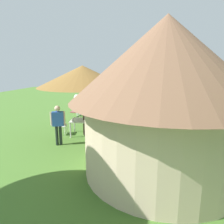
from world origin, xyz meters
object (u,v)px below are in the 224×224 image
object	(u,v)px
zebra_by_umbrella	(129,103)
zebra_nearest_camera	(88,101)
thatched_hut	(164,91)
guest_beside_umbrella	(58,122)
patio_chair_west_end	(108,124)
shade_umbrella	(83,76)
patio_dining_table	(84,122)
patio_chair_near_lawn	(60,124)
standing_watcher	(177,105)

from	to	relation	value
zebra_by_umbrella	zebra_nearest_camera	bearing A→B (deg)	-27.66
thatched_hut	guest_beside_umbrella	size ratio (longest dim) A/B	3.32
thatched_hut	patio_chair_west_end	distance (m)	4.47
shade_umbrella	patio_dining_table	size ratio (longest dim) A/B	2.92
thatched_hut	patio_chair_near_lawn	size ratio (longest dim) A/B	6.22
standing_watcher	zebra_nearest_camera	bearing A→B (deg)	58.38
patio_dining_table	zebra_nearest_camera	distance (m)	3.64
patio_chair_west_end	shade_umbrella	bearing A→B (deg)	90.00
shade_umbrella	patio_chair_near_lawn	bearing A→B (deg)	13.32
zebra_by_umbrella	guest_beside_umbrella	bearing A→B (deg)	34.53
patio_dining_table	standing_watcher	distance (m)	5.62
patio_chair_near_lawn	patio_chair_west_end	xyz separation A→B (m)	(-2.22, -0.62, 0.00)
standing_watcher	zebra_nearest_camera	distance (m)	5.47
shade_umbrella	patio_chair_west_end	size ratio (longest dim) A/B	4.56
thatched_hut	patio_chair_near_lawn	world-z (taller)	thatched_hut
guest_beside_umbrella	zebra_by_umbrella	bearing A→B (deg)	-137.88
shade_umbrella	guest_beside_umbrella	distance (m)	2.39
patio_chair_near_lawn	patio_chair_west_end	size ratio (longest dim) A/B	1.00
patio_chair_west_end	guest_beside_umbrella	size ratio (longest dim) A/B	0.53
shade_umbrella	patio_chair_west_end	bearing A→B (deg)	-162.04
thatched_hut	guest_beside_umbrella	bearing A→B (deg)	-15.37
thatched_hut	zebra_by_umbrella	distance (m)	6.98
thatched_hut	zebra_by_umbrella	world-z (taller)	thatched_hut
patio_dining_table	guest_beside_umbrella	distance (m)	1.63
patio_dining_table	zebra_by_umbrella	distance (m)	4.04
patio_chair_west_end	guest_beside_umbrella	distance (m)	2.51
patio_chair_west_end	guest_beside_umbrella	world-z (taller)	guest_beside_umbrella
zebra_by_umbrella	patio_chair_west_end	bearing A→B (deg)	48.94
guest_beside_umbrella	zebra_by_umbrella	xyz separation A→B (m)	(-1.98, -5.26, -0.06)
guest_beside_umbrella	zebra_nearest_camera	xyz separation A→B (m)	(0.64, -4.93, 0.05)
patio_chair_near_lawn	guest_beside_umbrella	bearing A→B (deg)	12.87
patio_chair_near_lawn	patio_chair_west_end	distance (m)	2.31
patio_dining_table	patio_chair_near_lawn	bearing A→B (deg)	13.32
thatched_hut	standing_watcher	bearing A→B (deg)	-95.62
thatched_hut	shade_umbrella	size ratio (longest dim) A/B	1.36
shade_umbrella	zebra_nearest_camera	bearing A→B (deg)	-71.35
thatched_hut	patio_chair_west_end	xyz separation A→B (m)	(2.60, -3.02, -2.02)
shade_umbrella	zebra_by_umbrella	size ratio (longest dim) A/B	2.08
thatched_hut	patio_chair_west_end	world-z (taller)	thatched_hut
patio_chair_near_lawn	standing_watcher	world-z (taller)	standing_watcher
standing_watcher	patio_chair_west_end	bearing A→B (deg)	101.86
patio_dining_table	patio_chair_west_end	bearing A→B (deg)	-162.04
shade_umbrella	guest_beside_umbrella	size ratio (longest dim) A/B	2.44
shade_umbrella	patio_chair_west_end	world-z (taller)	shade_umbrella
patio_dining_table	standing_watcher	size ratio (longest dim) A/B	0.84
guest_beside_umbrella	standing_watcher	world-z (taller)	guest_beside_umbrella
patio_dining_table	patio_chair_west_end	xyz separation A→B (m)	(-1.10, -0.36, -0.13)
patio_chair_west_end	patio_dining_table	bearing A→B (deg)	90.00
guest_beside_umbrella	standing_watcher	size ratio (longest dim) A/B	1.01
zebra_nearest_camera	zebra_by_umbrella	bearing A→B (deg)	99.02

